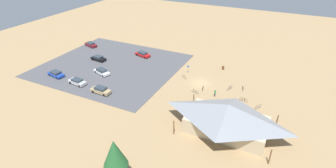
{
  "coord_description": "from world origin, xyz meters",
  "views": [
    {
      "loc": [
        -16.4,
        51.17,
        29.69
      ],
      "look_at": [
        5.79,
        5.55,
        1.2
      ],
      "focal_mm": 27.71,
      "sensor_mm": 36.0,
      "label": 1
    }
  ],
  "objects_px": {
    "bicycle_purple_edge_north": "(230,88)",
    "bicycle_blue_yard_left": "(195,91)",
    "lot_sign": "(188,68)",
    "car_tan_second_row": "(101,90)",
    "bicycle_black_lone_east": "(244,100)",
    "car_white_end_stall": "(102,71)",
    "car_blue_far_end": "(56,74)",
    "car_black_inner_stall": "(98,58)",
    "pine_east": "(115,153)",
    "car_maroon_aisle_side": "(91,44)",
    "trash_bin": "(223,68)",
    "car_red_back_corner": "(143,54)",
    "car_silver_near_entry": "(77,82)",
    "bicycle_silver_near_porch": "(203,88)",
    "bicycle_yellow_lone_west": "(184,77)",
    "visitor_near_lot": "(215,93)",
    "bike_pavilion": "(227,117)",
    "bicycle_white_trailside": "(258,107)",
    "bicycle_red_mid_cluster": "(243,88)"
  },
  "relations": [
    {
      "from": "car_black_inner_stall",
      "to": "visitor_near_lot",
      "type": "relative_size",
      "value": 2.57
    },
    {
      "from": "car_white_end_stall",
      "to": "pine_east",
      "type": "bearing_deg",
      "value": 132.18
    },
    {
      "from": "bike_pavilion",
      "to": "bicycle_silver_near_porch",
      "type": "height_order",
      "value": "bike_pavilion"
    },
    {
      "from": "bicycle_silver_near_porch",
      "to": "pine_east",
      "type": "bearing_deg",
      "value": 85.09
    },
    {
      "from": "bicycle_silver_near_porch",
      "to": "bicycle_purple_edge_north",
      "type": "bearing_deg",
      "value": -152.18
    },
    {
      "from": "car_silver_near_entry",
      "to": "bicycle_black_lone_east",
      "type": "bearing_deg",
      "value": -165.03
    },
    {
      "from": "bicycle_yellow_lone_west",
      "to": "visitor_near_lot",
      "type": "xyz_separation_m",
      "value": [
        -9.21,
        4.78,
        0.54
      ]
    },
    {
      "from": "bicycle_silver_near_porch",
      "to": "visitor_near_lot",
      "type": "height_order",
      "value": "visitor_near_lot"
    },
    {
      "from": "car_blue_far_end",
      "to": "car_red_back_corner",
      "type": "bearing_deg",
      "value": -122.45
    },
    {
      "from": "car_white_end_stall",
      "to": "car_black_inner_stall",
      "type": "bearing_deg",
      "value": -45.48
    },
    {
      "from": "pine_east",
      "to": "bicycle_white_trailside",
      "type": "xyz_separation_m",
      "value": [
        -14.85,
        -26.75,
        -4.63
      ]
    },
    {
      "from": "bicycle_white_trailside",
      "to": "bicycle_red_mid_cluster",
      "type": "xyz_separation_m",
      "value": [
        4.29,
        -6.09,
        0.0
      ]
    },
    {
      "from": "car_black_inner_stall",
      "to": "bicycle_purple_edge_north",
      "type": "bearing_deg",
      "value": -179.53
    },
    {
      "from": "pine_east",
      "to": "car_black_inner_stall",
      "type": "distance_m",
      "value": 42.99
    },
    {
      "from": "trash_bin",
      "to": "car_red_back_corner",
      "type": "distance_m",
      "value": 23.24
    },
    {
      "from": "bicycle_black_lone_east",
      "to": "bicycle_red_mid_cluster",
      "type": "distance_m",
      "value": 4.77
    },
    {
      "from": "bicycle_blue_yard_left",
      "to": "car_white_end_stall",
      "type": "distance_m",
      "value": 24.33
    },
    {
      "from": "bicycle_purple_edge_north",
      "to": "bicycle_black_lone_east",
      "type": "relative_size",
      "value": 0.98
    },
    {
      "from": "bike_pavilion",
      "to": "bicycle_white_trailside",
      "type": "xyz_separation_m",
      "value": [
        -4.04,
        -9.67,
        -2.73
      ]
    },
    {
      "from": "bicycle_yellow_lone_west",
      "to": "car_white_end_stall",
      "type": "bearing_deg",
      "value": 19.8
    },
    {
      "from": "car_black_inner_stall",
      "to": "visitor_near_lot",
      "type": "bearing_deg",
      "value": 173.39
    },
    {
      "from": "pine_east",
      "to": "car_blue_far_end",
      "type": "relative_size",
      "value": 1.55
    },
    {
      "from": "lot_sign",
      "to": "car_tan_second_row",
      "type": "height_order",
      "value": "lot_sign"
    },
    {
      "from": "bicycle_black_lone_east",
      "to": "bicycle_blue_yard_left",
      "type": "relative_size",
      "value": 0.99
    },
    {
      "from": "car_black_inner_stall",
      "to": "bicycle_silver_near_porch",
      "type": "bearing_deg",
      "value": 175.36
    },
    {
      "from": "trash_bin",
      "to": "lot_sign",
      "type": "relative_size",
      "value": 0.41
    },
    {
      "from": "bicycle_white_trailside",
      "to": "car_red_back_corner",
      "type": "height_order",
      "value": "car_red_back_corner"
    },
    {
      "from": "car_blue_far_end",
      "to": "pine_east",
      "type": "bearing_deg",
      "value": 149.05
    },
    {
      "from": "bicycle_silver_near_porch",
      "to": "bicycle_black_lone_east",
      "type": "bearing_deg",
      "value": 175.66
    },
    {
      "from": "bicycle_blue_yard_left",
      "to": "car_red_back_corner",
      "type": "relative_size",
      "value": 0.36
    },
    {
      "from": "bicycle_blue_yard_left",
      "to": "car_tan_second_row",
      "type": "xyz_separation_m",
      "value": [
        18.56,
        9.14,
        0.4
      ]
    },
    {
      "from": "pine_east",
      "to": "visitor_near_lot",
      "type": "distance_m",
      "value": 28.32
    },
    {
      "from": "car_blue_far_end",
      "to": "car_maroon_aisle_side",
      "type": "bearing_deg",
      "value": -73.14
    },
    {
      "from": "bicycle_purple_edge_north",
      "to": "bicycle_white_trailside",
      "type": "xyz_separation_m",
      "value": [
        -6.95,
        5.01,
        -0.0
      ]
    },
    {
      "from": "bicycle_black_lone_east",
      "to": "car_maroon_aisle_side",
      "type": "bearing_deg",
      "value": -12.27
    },
    {
      "from": "bicycle_purple_edge_north",
      "to": "car_red_back_corner",
      "type": "relative_size",
      "value": 0.34
    },
    {
      "from": "car_silver_near_entry",
      "to": "bicycle_yellow_lone_west",
      "type": "bearing_deg",
      "value": -146.99
    },
    {
      "from": "trash_bin",
      "to": "car_maroon_aisle_side",
      "type": "relative_size",
      "value": 0.19
    },
    {
      "from": "car_tan_second_row",
      "to": "bicycle_black_lone_east",
      "type": "bearing_deg",
      "value": -160.04
    },
    {
      "from": "car_silver_near_entry",
      "to": "bicycle_silver_near_porch",
      "type": "bearing_deg",
      "value": -159.0
    },
    {
      "from": "bicycle_purple_edge_north",
      "to": "bicycle_blue_yard_left",
      "type": "relative_size",
      "value": 0.97
    },
    {
      "from": "pine_east",
      "to": "bicycle_red_mid_cluster",
      "type": "relative_size",
      "value": 4.19
    },
    {
      "from": "bicycle_blue_yard_left",
      "to": "bicycle_silver_near_porch",
      "type": "bearing_deg",
      "value": -118.02
    },
    {
      "from": "car_white_end_stall",
      "to": "bicycle_purple_edge_north",
      "type": "bearing_deg",
      "value": -168.04
    },
    {
      "from": "lot_sign",
      "to": "pine_east",
      "type": "bearing_deg",
      "value": 95.93
    },
    {
      "from": "lot_sign",
      "to": "bicycle_black_lone_east",
      "type": "bearing_deg",
      "value": 155.71
    },
    {
      "from": "pine_east",
      "to": "car_red_back_corner",
      "type": "distance_m",
      "value": 44.12
    },
    {
      "from": "bicycle_black_lone_east",
      "to": "trash_bin",
      "type": "bearing_deg",
      "value": -58.43
    },
    {
      "from": "bicycle_blue_yard_left",
      "to": "car_maroon_aisle_side",
      "type": "relative_size",
      "value": 0.37
    },
    {
      "from": "car_blue_far_end",
      "to": "car_black_inner_stall",
      "type": "height_order",
      "value": "car_black_inner_stall"
    }
  ]
}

